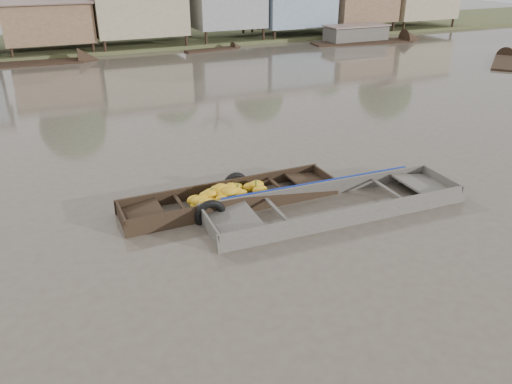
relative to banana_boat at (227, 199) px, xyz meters
name	(u,v)px	position (x,y,z in m)	size (l,w,h in m)	color
ground	(295,229)	(1.08, -2.03, -0.18)	(120.00, 120.00, 0.00)	#4E453C
riverbank	(137,2)	(4.11, 29.84, 2.89)	(120.00, 12.47, 10.22)	#384723
banana_boat	(227,199)	(0.00, 0.00, 0.00)	(6.25, 1.71, 0.89)	black
viewer_boat	(335,207)	(2.63, -1.51, -0.12)	(7.49, 2.22, 0.60)	#3C3733
distant_boats	(314,44)	(15.61, 21.89, 0.06)	(34.82, 15.57, 1.38)	black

